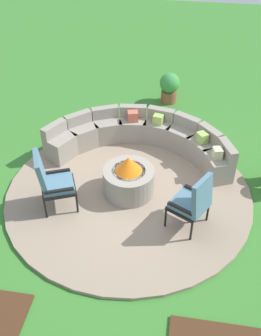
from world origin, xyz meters
TOP-DOWN VIEW (x-y plane):
  - ground_plane at (0.00, 0.00)m, footprint 24.00×24.00m
  - patio_circle at (0.00, 0.00)m, footprint 4.46×4.46m
  - fire_pit at (0.00, 0.00)m, footprint 0.92×0.92m
  - curved_stone_bench at (0.07, 1.31)m, footprint 3.73×1.62m
  - lounge_chair_front_left at (-1.21, -0.56)m, footprint 0.76×0.75m
  - lounge_chair_front_right at (1.15, -0.66)m, footprint 0.74×0.77m
  - potted_plant_2 at (0.42, 3.53)m, footprint 0.49×0.49m

SIDE VIEW (x-z plane):
  - ground_plane at x=0.00m, z-range 0.00..0.00m
  - patio_circle at x=0.00m, z-range 0.00..0.06m
  - curved_stone_bench at x=0.07m, z-range 0.00..0.72m
  - fire_pit at x=0.00m, z-range -0.02..0.75m
  - potted_plant_2 at x=0.42m, z-range 0.04..0.79m
  - lounge_chair_front_right at x=1.15m, z-range 0.08..1.13m
  - lounge_chair_front_left at x=-1.21m, z-range 0.07..1.19m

